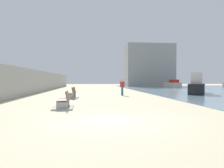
{
  "coord_description": "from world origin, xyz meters",
  "views": [
    {
      "loc": [
        -0.68,
        -8.45,
        1.58
      ],
      "look_at": [
        1.2,
        10.82,
        1.24
      ],
      "focal_mm": 34.9,
      "sensor_mm": 36.0,
      "label": 1
    }
  ],
  "objects_px": {
    "bench_near": "(64,104)",
    "boat_mid_bay": "(173,84)",
    "boat_far_left": "(197,86)",
    "bench_far": "(71,96)",
    "person_walking": "(122,86)"
  },
  "relations": [
    {
      "from": "bench_near",
      "to": "boat_mid_bay",
      "type": "xyz_separation_m",
      "value": [
        19.57,
        34.15,
        0.45
      ]
    },
    {
      "from": "bench_near",
      "to": "boat_mid_bay",
      "type": "relative_size",
      "value": 0.47
    },
    {
      "from": "boat_far_left",
      "to": "boat_mid_bay",
      "type": "xyz_separation_m",
      "value": [
        6.13,
        23.13,
        -0.21
      ]
    },
    {
      "from": "bench_far",
      "to": "boat_far_left",
      "type": "bearing_deg",
      "value": 18.21
    },
    {
      "from": "bench_far",
      "to": "person_walking",
      "type": "distance_m",
      "value": 5.93
    },
    {
      "from": "person_walking",
      "to": "boat_far_left",
      "type": "distance_m",
      "value": 8.77
    },
    {
      "from": "bench_near",
      "to": "person_walking",
      "type": "height_order",
      "value": "person_walking"
    },
    {
      "from": "bench_far",
      "to": "boat_far_left",
      "type": "xyz_separation_m",
      "value": [
        13.58,
        4.47,
        0.67
      ]
    },
    {
      "from": "bench_near",
      "to": "person_walking",
      "type": "distance_m",
      "value": 10.92
    },
    {
      "from": "boat_far_left",
      "to": "person_walking",
      "type": "bearing_deg",
      "value": -172.0
    },
    {
      "from": "boat_far_left",
      "to": "bench_far",
      "type": "bearing_deg",
      "value": -161.79
    },
    {
      "from": "person_walking",
      "to": "bench_near",
      "type": "bearing_deg",
      "value": -115.86
    },
    {
      "from": "person_walking",
      "to": "boat_far_left",
      "type": "bearing_deg",
      "value": 8.0
    },
    {
      "from": "bench_near",
      "to": "bench_far",
      "type": "relative_size",
      "value": 0.99
    },
    {
      "from": "bench_near",
      "to": "boat_mid_bay",
      "type": "height_order",
      "value": "boat_mid_bay"
    }
  ]
}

